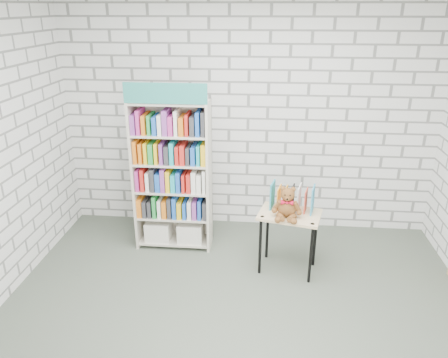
{
  "coord_description": "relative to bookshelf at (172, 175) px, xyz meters",
  "views": [
    {
      "loc": [
        0.2,
        -3.16,
        2.68
      ],
      "look_at": [
        -0.19,
        0.95,
        1.02
      ],
      "focal_mm": 35.0,
      "sensor_mm": 36.0,
      "label": 1
    }
  ],
  "objects": [
    {
      "name": "ground",
      "position": [
        0.82,
        -1.36,
        -0.89
      ],
      "size": [
        4.5,
        4.5,
        0.0
      ],
      "primitive_type": "plane",
      "color": "#495245",
      "rests_on": "ground"
    },
    {
      "name": "room_shell",
      "position": [
        0.82,
        -1.36,
        0.9
      ],
      "size": [
        4.52,
        4.02,
        2.81
      ],
      "color": "silver",
      "rests_on": "ground"
    },
    {
      "name": "bookshelf",
      "position": [
        0.0,
        0.0,
        0.0
      ],
      "size": [
        0.87,
        0.34,
        1.95
      ],
      "color": "beige",
      "rests_on": "ground"
    },
    {
      "name": "table_books",
      "position": [
        1.33,
        -0.32,
        -0.09
      ],
      "size": [
        0.47,
        0.28,
        0.26
      ],
      "color": "teal",
      "rests_on": "display_table"
    },
    {
      "name": "teddy_bear",
      "position": [
        1.27,
        -0.51,
        -0.09
      ],
      "size": [
        0.3,
        0.28,
        0.33
      ],
      "color": "brown",
      "rests_on": "display_table"
    },
    {
      "name": "display_table",
      "position": [
        1.31,
        -0.42,
        -0.31
      ],
      "size": [
        0.7,
        0.56,
        0.67
      ],
      "color": "#DCB784",
      "rests_on": "ground"
    }
  ]
}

